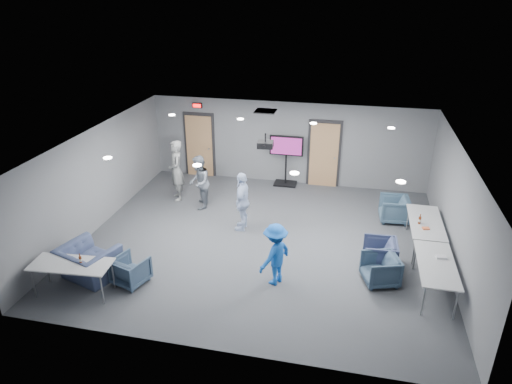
% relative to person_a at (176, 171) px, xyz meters
% --- Properties ---
extents(floor, '(9.00, 9.00, 0.00)m').
position_rel_person_a_xyz_m(floor, '(3.06, -1.95, -0.93)').
color(floor, '#393C41').
rests_on(floor, ground).
extents(ceiling, '(9.00, 9.00, 0.00)m').
position_rel_person_a_xyz_m(ceiling, '(3.06, -1.95, 1.77)').
color(ceiling, silver).
rests_on(ceiling, wall_back).
extents(wall_back, '(9.00, 0.02, 2.70)m').
position_rel_person_a_xyz_m(wall_back, '(3.06, 2.05, 0.42)').
color(wall_back, slate).
rests_on(wall_back, floor).
extents(wall_front, '(9.00, 0.02, 2.70)m').
position_rel_person_a_xyz_m(wall_front, '(3.06, -5.95, 0.42)').
color(wall_front, slate).
rests_on(wall_front, floor).
extents(wall_left, '(0.02, 8.00, 2.70)m').
position_rel_person_a_xyz_m(wall_left, '(-1.44, -1.95, 0.42)').
color(wall_left, slate).
rests_on(wall_left, floor).
extents(wall_right, '(0.02, 8.00, 2.70)m').
position_rel_person_a_xyz_m(wall_right, '(7.56, -1.95, 0.42)').
color(wall_right, slate).
rests_on(wall_right, floor).
extents(door_left, '(1.06, 0.17, 2.24)m').
position_rel_person_a_xyz_m(door_left, '(0.06, 2.01, 0.14)').
color(door_left, black).
rests_on(door_left, wall_back).
extents(door_right, '(1.06, 0.17, 2.24)m').
position_rel_person_a_xyz_m(door_right, '(4.26, 2.01, 0.14)').
color(door_right, black).
rests_on(door_right, wall_back).
extents(exit_sign, '(0.32, 0.08, 0.16)m').
position_rel_person_a_xyz_m(exit_sign, '(0.06, 1.99, 1.52)').
color(exit_sign, black).
rests_on(exit_sign, wall_back).
extents(hvac_diffuser, '(0.60, 0.60, 0.03)m').
position_rel_person_a_xyz_m(hvac_diffuser, '(2.56, 0.85, 1.75)').
color(hvac_diffuser, black).
rests_on(hvac_diffuser, ceiling).
extents(downlights, '(6.18, 3.78, 0.02)m').
position_rel_person_a_xyz_m(downlights, '(3.06, -1.95, 1.75)').
color(downlights, white).
rests_on(downlights, ceiling).
extents(person_a, '(0.72, 0.81, 1.86)m').
position_rel_person_a_xyz_m(person_a, '(0.00, 0.00, 0.00)').
color(person_a, gray).
rests_on(person_a, floor).
extents(person_b, '(0.76, 0.89, 1.60)m').
position_rel_person_a_xyz_m(person_b, '(0.86, -0.43, -0.13)').
color(person_b, slate).
rests_on(person_b, floor).
extents(person_c, '(0.40, 0.95, 1.63)m').
position_rel_person_a_xyz_m(person_c, '(2.41, -1.41, -0.12)').
color(person_c, silver).
rests_on(person_c, floor).
extents(person_d, '(0.92, 1.07, 1.44)m').
position_rel_person_a_xyz_m(person_d, '(3.70, -3.66, -0.21)').
color(person_d, blue).
rests_on(person_d, floor).
extents(chair_right_a, '(0.82, 0.80, 0.71)m').
position_rel_person_a_xyz_m(chair_right_a, '(6.41, -0.07, -0.58)').
color(chair_right_a, '#3C5468').
rests_on(chair_right_a, floor).
extents(chair_right_b, '(0.78, 0.76, 0.69)m').
position_rel_person_a_xyz_m(chair_right_b, '(5.96, -2.52, -0.59)').
color(chair_right_b, '#333B59').
rests_on(chair_right_b, floor).
extents(chair_right_c, '(0.93, 0.91, 0.67)m').
position_rel_person_a_xyz_m(chair_right_c, '(5.96, -3.16, -0.59)').
color(chair_right_c, '#334558').
rests_on(chair_right_c, floor).
extents(chair_front_a, '(0.86, 0.87, 0.64)m').
position_rel_person_a_xyz_m(chair_front_a, '(0.60, -4.35, -0.61)').
color(chair_front_a, '#36495E').
rests_on(chair_front_a, floor).
extents(chair_front_b, '(1.43, 1.34, 0.76)m').
position_rel_person_a_xyz_m(chair_front_b, '(-0.41, -4.35, -0.55)').
color(chair_front_b, '#3D496B').
rests_on(chair_front_b, floor).
extents(table_right_a, '(0.78, 1.88, 0.73)m').
position_rel_person_a_xyz_m(table_right_a, '(7.06, -1.39, -0.24)').
color(table_right_a, silver).
rests_on(table_right_a, floor).
extents(table_right_b, '(0.76, 1.83, 0.73)m').
position_rel_person_a_xyz_m(table_right_b, '(7.06, -3.29, -0.25)').
color(table_right_b, silver).
rests_on(table_right_b, floor).
extents(table_front_left, '(1.73, 0.83, 0.73)m').
position_rel_person_a_xyz_m(table_front_left, '(-0.41, -4.95, -0.25)').
color(table_front_left, silver).
rests_on(table_front_left, floor).
extents(bottle_front, '(0.06, 0.06, 0.23)m').
position_rel_person_a_xyz_m(bottle_front, '(-0.21, -4.88, -0.12)').
color(bottle_front, '#612710').
rests_on(bottle_front, table_front_left).
extents(bottle_right, '(0.07, 0.07, 0.26)m').
position_rel_person_a_xyz_m(bottle_right, '(6.88, -1.54, -0.11)').
color(bottle_right, '#612710').
rests_on(bottle_right, table_right_a).
extents(snack_box, '(0.18, 0.14, 0.04)m').
position_rel_person_a_xyz_m(snack_box, '(7.01, -1.79, -0.18)').
color(snack_box, '#DA6236').
rests_on(snack_box, table_right_a).
extents(wrapper, '(0.22, 0.16, 0.05)m').
position_rel_person_a_xyz_m(wrapper, '(7.18, -3.05, -0.18)').
color(wrapper, silver).
rests_on(wrapper, table_right_b).
extents(tv_stand, '(1.09, 0.52, 1.67)m').
position_rel_person_a_xyz_m(tv_stand, '(3.07, 1.80, 0.02)').
color(tv_stand, black).
rests_on(tv_stand, floor).
extents(projector, '(0.42, 0.39, 0.37)m').
position_rel_person_a_xyz_m(projector, '(2.99, -1.32, 1.47)').
color(projector, black).
rests_on(projector, ceiling).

